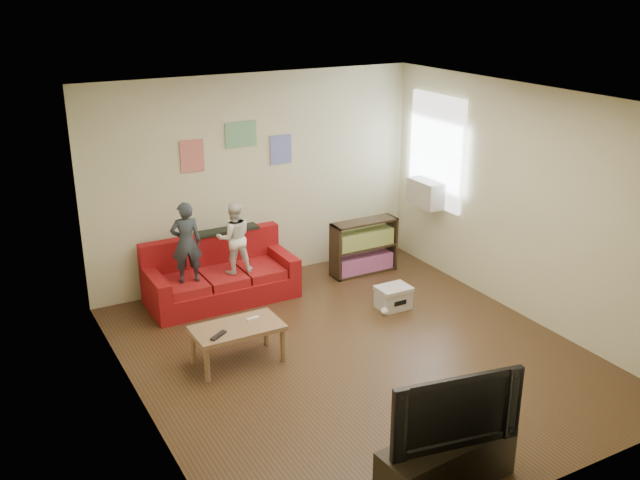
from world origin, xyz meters
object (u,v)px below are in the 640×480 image
child_a (186,243)px  file_box (393,297)px  sofa (220,278)px  tv_stand (446,463)px  bookshelf (364,250)px  child_b (234,238)px  television (450,406)px  coffee_table (237,331)px

child_a → file_box: 2.57m
child_a → sofa: bearing=-150.0°
sofa → tv_stand: (0.24, -4.19, -0.05)m
sofa → bookshelf: bearing=-4.3°
bookshelf → child_a: bearing=-179.8°
bookshelf → file_box: (-0.28, -1.13, -0.19)m
sofa → child_b: child_b is taller
television → child_b: bearing=101.4°
child_b → child_a: bearing=10.6°
tv_stand → television: bearing=175.2°
file_box → tv_stand: bearing=-117.2°
child_a → bookshelf: child_a is taller
sofa → child_a: child_a is taller
television → coffee_table: bearing=114.5°
child_b → bookshelf: 1.94m
child_b → coffee_table: (-0.57, -1.43, -0.47)m
bookshelf → tv_stand: 4.42m
child_b → coffee_table: size_ratio=0.97×
file_box → tv_stand: tv_stand is taller
coffee_table → file_box: bearing=8.1°
child_b → tv_stand: child_b is taller
sofa → coffee_table: 1.65m
sofa → child_b: size_ratio=2.03×
sofa → coffee_table: sofa is taller
bookshelf → file_box: bearing=-104.0°
coffee_table → tv_stand: size_ratio=0.80×
bookshelf → sofa: bearing=175.7°
sofa → bookshelf: 2.03m
child_b → television: bearing=101.9°
child_b → file_box: size_ratio=2.22×
child_b → bookshelf: size_ratio=0.97×
coffee_table → television: (0.67, -2.60, 0.38)m
child_a → file_box: (2.19, -1.13, -0.73)m
sofa → child_b: 0.60m
tv_stand → child_b: bearing=86.6°
file_box → television: size_ratio=0.38×
child_a → bookshelf: 2.53m
coffee_table → television: television is taller
child_a → child_b: 0.60m
coffee_table → bookshelf: bookshelf is taller
child_a → child_b: bearing=-169.7°
sofa → tv_stand: size_ratio=1.58×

